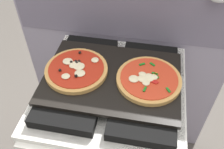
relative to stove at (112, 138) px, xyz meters
The scene contains 5 objects.
kitchen_backsplash 0.48m from the stove, 89.58° to the left, with size 1.10×0.09×1.55m.
stove is the anchor object (origin of this frame).
baking_tray 0.46m from the stove, 90.00° to the left, with size 0.54×0.38×0.02m, color black.
pizza_left 0.50m from the stove, behind, with size 0.25×0.25×0.03m.
pizza_right 0.50m from the stove, ahead, with size 0.25×0.25×0.03m.
Camera 1 is at (0.13, -0.68, 1.62)m, focal length 39.74 mm.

